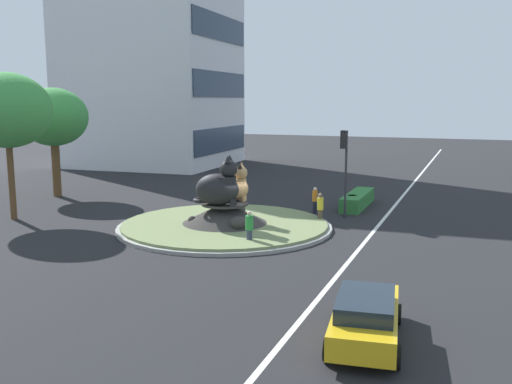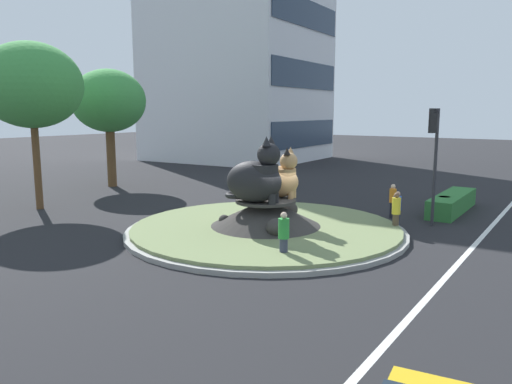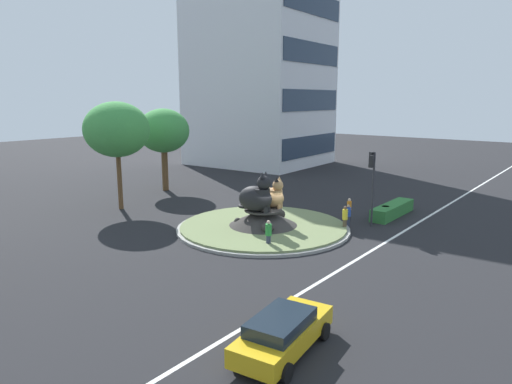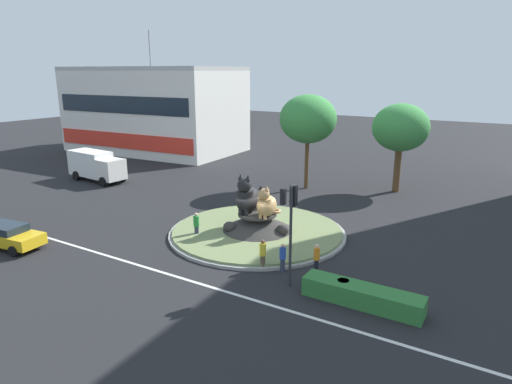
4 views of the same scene
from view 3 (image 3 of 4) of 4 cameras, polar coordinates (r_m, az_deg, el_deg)
ground_plane at (r=31.09m, az=0.88°, el=-4.63°), size 160.00×160.00×0.00m
lane_centreline at (r=27.37m, az=13.80°, el=-7.24°), size 112.00×0.20×0.01m
roundabout_island at (r=30.97m, az=0.90°, el=-3.89°), size 11.55×11.55×1.40m
cat_statue_black at (r=29.92m, az=0.13°, el=-0.59°), size 1.91×2.80×2.65m
cat_statue_calico at (r=31.06m, az=2.06°, el=-0.51°), size 1.42×2.25×2.13m
traffic_light_mast at (r=31.93m, az=14.14°, el=2.34°), size 0.72×0.52×5.12m
office_tower at (r=62.59m, az=0.50°, el=16.44°), size 14.94×16.26×28.06m
clipped_hedge_strip at (r=35.95m, az=16.50°, el=-2.15°), size 5.53×1.20×0.90m
broadleaf_tree_behind_island at (r=37.40m, az=-16.84°, el=7.38°), size 5.02×5.02×8.42m
second_tree_near_tower at (r=44.35m, az=-11.36°, el=7.38°), size 4.81×4.81×7.73m
pedestrian_orange_shirt at (r=33.84m, az=11.43°, el=-2.02°), size 0.33×0.33×1.63m
pedestrian_yellow_shirt at (r=31.06m, az=10.94°, el=-3.15°), size 0.36×0.36×1.69m
pedestrian_blue_shirt at (r=32.11m, az=11.32°, el=-2.81°), size 0.35×0.35×1.57m
pedestrian_green_shirt at (r=27.06m, az=1.56°, el=-5.16°), size 0.37×0.37×1.68m
sedan_on_far_lane at (r=16.55m, az=3.35°, el=-16.88°), size 4.78×2.44×1.44m
litter_bin at (r=35.12m, az=15.67°, el=-2.42°), size 0.56×0.56×0.90m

